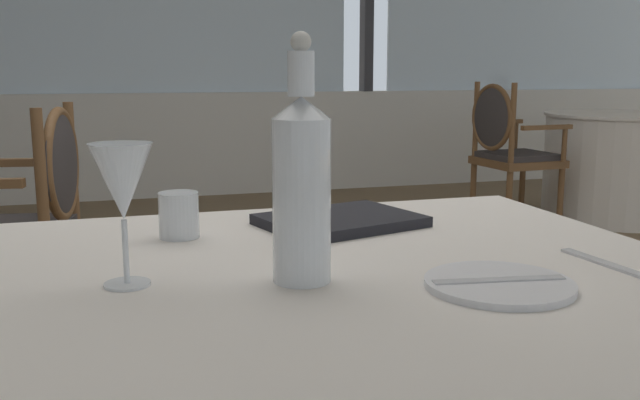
% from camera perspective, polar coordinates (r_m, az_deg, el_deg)
% --- Properties ---
extents(ground_plane, '(14.17, 14.17, 0.00)m').
position_cam_1_polar(ground_plane, '(2.45, -4.76, -14.39)').
color(ground_plane, '#756047').
extents(window_wall_far, '(10.90, 0.14, 2.76)m').
position_cam_1_polar(window_wall_far, '(5.87, -12.45, 10.97)').
color(window_wall_far, silver).
rests_on(window_wall_far, ground_plane).
extents(side_plate, '(0.20, 0.20, 0.01)m').
position_cam_1_polar(side_plate, '(1.00, 14.36, -6.63)').
color(side_plate, white).
rests_on(side_plate, foreground_table).
extents(butter_knife, '(0.19, 0.05, 0.00)m').
position_cam_1_polar(butter_knife, '(1.00, 14.37, -6.35)').
color(butter_knife, silver).
rests_on(butter_knife, foreground_table).
extents(dinner_fork, '(0.03, 0.20, 0.00)m').
position_cam_1_polar(dinner_fork, '(1.16, 22.48, -4.90)').
color(dinner_fork, silver).
rests_on(dinner_fork, foreground_table).
extents(water_bottle, '(0.08, 0.08, 0.34)m').
position_cam_1_polar(water_bottle, '(0.97, -1.51, 1.31)').
color(water_bottle, white).
rests_on(water_bottle, foreground_table).
extents(wine_glass, '(0.09, 0.09, 0.20)m').
position_cam_1_polar(wine_glass, '(0.98, -15.79, 1.22)').
color(wine_glass, white).
rests_on(wine_glass, foreground_table).
extents(water_tumbler, '(0.07, 0.07, 0.08)m').
position_cam_1_polar(water_tumbler, '(1.27, -11.41, -1.21)').
color(water_tumbler, white).
rests_on(water_tumbler, foreground_table).
extents(menu_book, '(0.33, 0.28, 0.02)m').
position_cam_1_polar(menu_book, '(1.34, 1.65, -1.68)').
color(menu_book, black).
rests_on(menu_book, foreground_table).
extents(dining_chair_0_1, '(0.54, 0.59, 0.92)m').
position_cam_1_polar(dining_chair_0_1, '(2.58, -22.93, -1.07)').
color(dining_chair_0_1, brown).
rests_on(dining_chair_0_1, ground_plane).
extents(background_table_1, '(1.06, 1.06, 0.74)m').
position_cam_1_polar(background_table_1, '(5.37, 23.21, 2.58)').
color(background_table_1, white).
rests_on(background_table_1, ground_plane).
extents(dining_chair_1_0, '(0.50, 0.56, 0.96)m').
position_cam_1_polar(dining_chair_1_0, '(4.73, 14.98, 4.43)').
color(dining_chair_1_0, brown).
rests_on(dining_chair_1_0, ground_plane).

